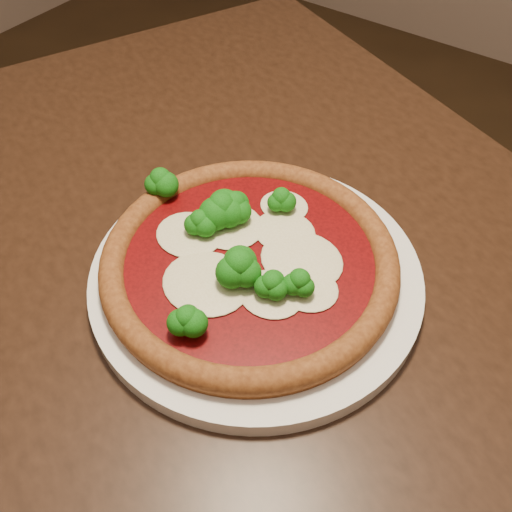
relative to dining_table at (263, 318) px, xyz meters
The scene contains 4 objects.
floor 0.65m from the dining_table, behind, with size 4.00×4.00×0.00m, color black.
dining_table is the anchor object (origin of this frame).
plate 0.12m from the dining_table, 69.32° to the right, with size 0.34×0.34×0.02m, color white.
pizza 0.15m from the dining_table, 88.02° to the right, with size 0.31×0.30×0.06m.
Camera 1 is at (0.31, -0.35, 1.21)m, focal length 40.00 mm.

